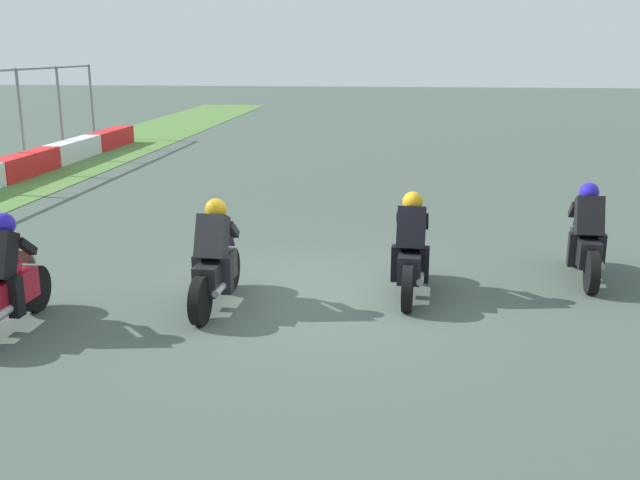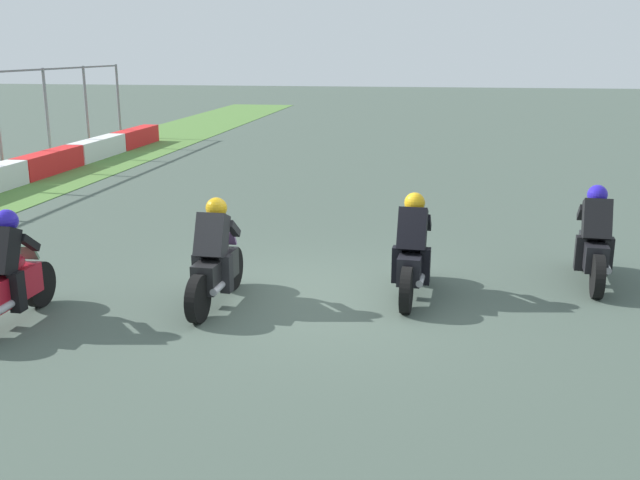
{
  "view_description": "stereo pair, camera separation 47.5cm",
  "coord_description": "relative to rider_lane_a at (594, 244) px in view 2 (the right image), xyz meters",
  "views": [
    {
      "loc": [
        -9.81,
        -1.07,
        3.49
      ],
      "look_at": [
        -0.14,
        -0.01,
        0.9
      ],
      "focal_mm": 40.46,
      "sensor_mm": 36.0,
      "label": 1
    },
    {
      "loc": [
        -9.75,
        -1.54,
        3.49
      ],
      "look_at": [
        -0.14,
        -0.01,
        0.9
      ],
      "focal_mm": 40.46,
      "sensor_mm": 36.0,
      "label": 2
    }
  ],
  "objects": [
    {
      "name": "rider_lane_c",
      "position": [
        -1.82,
        5.39,
        0.0
      ],
      "size": [
        2.04,
        0.55,
        1.51
      ],
      "rotation": [
        0.0,
        0.0,
        -0.05
      ],
      "color": "black",
      "rests_on": "ground_plane"
    },
    {
      "name": "ground_plane",
      "position": [
        -1.32,
        3.99,
        -0.62
      ],
      "size": [
        120.0,
        120.0,
        0.0
      ],
      "primitive_type": "plane",
      "color": "#445248"
    },
    {
      "name": "rider_lane_d",
      "position": [
        -2.98,
        7.81,
        0.0
      ],
      "size": [
        2.04,
        0.54,
        1.51
      ],
      "rotation": [
        0.0,
        0.0,
        -0.01
      ],
      "color": "black",
      "rests_on": "ground_plane"
    },
    {
      "name": "rider_lane_b",
      "position": [
        -1.04,
        2.7,
        0.0
      ],
      "size": [
        2.04,
        0.55,
        1.51
      ],
      "rotation": [
        0.0,
        0.0,
        -0.06
      ],
      "color": "black",
      "rests_on": "ground_plane"
    },
    {
      "name": "rider_lane_a",
      "position": [
        0.0,
        0.0,
        0.0
      ],
      "size": [
        2.04,
        0.55,
        1.51
      ],
      "rotation": [
        0.0,
        0.0,
        -0.08
      ],
      "color": "black",
      "rests_on": "ground_plane"
    }
  ]
}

